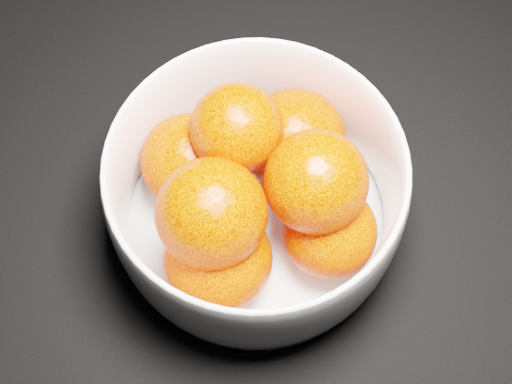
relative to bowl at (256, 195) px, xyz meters
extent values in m
cylinder|color=white|center=(0.00, 0.00, -0.05)|extent=(0.19, 0.19, 0.01)
sphere|color=#FF3807|center=(0.04, 0.04, 0.00)|extent=(0.08, 0.08, 0.08)
sphere|color=#FF3807|center=(-0.04, 0.04, 0.00)|extent=(0.07, 0.07, 0.07)
sphere|color=#FF3807|center=(-0.04, -0.04, 0.00)|extent=(0.07, 0.07, 0.07)
sphere|color=#FF3807|center=(0.04, -0.04, 0.00)|extent=(0.07, 0.07, 0.07)
sphere|color=#FF3807|center=(-0.01, 0.03, 0.04)|extent=(0.06, 0.06, 0.06)
sphere|color=#FF3807|center=(-0.03, -0.02, 0.04)|extent=(0.07, 0.07, 0.07)
sphere|color=#FF3807|center=(0.04, -0.02, 0.04)|extent=(0.07, 0.07, 0.07)
camera|label=1|loc=(-0.05, -0.21, 0.45)|focal=50.00mm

